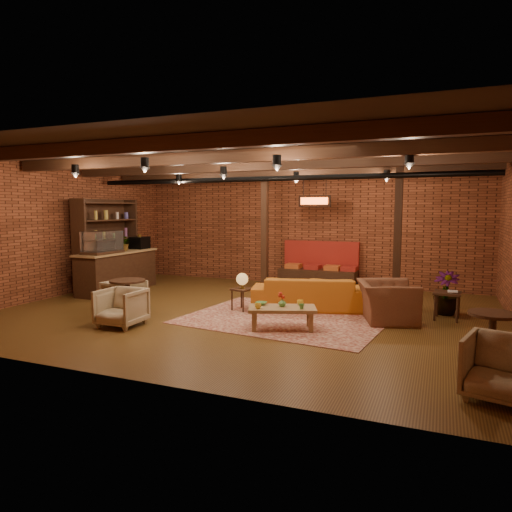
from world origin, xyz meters
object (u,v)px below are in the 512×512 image
at_px(armchair_far, 503,366).
at_px(coffee_table, 282,309).
at_px(armchair_a, 125,294).
at_px(armchair_b, 121,305).
at_px(plant_tall, 448,250).
at_px(sofa, 309,293).
at_px(round_table_right, 492,330).
at_px(armchair_right, 387,295).
at_px(side_table_book, 447,294).
at_px(side_table_lamp, 242,282).
at_px(round_table_left, 128,292).

bearing_deg(armchair_far, coffee_table, 164.34).
distance_m(armchair_a, armchair_b, 1.23).
height_order(armchair_a, plant_tall, plant_tall).
height_order(sofa, round_table_right, round_table_right).
xyz_separation_m(armchair_right, side_table_book, (1.06, 0.58, -0.00)).
relative_size(side_table_lamp, round_table_left, 1.09).
height_order(round_table_left, armchair_a, round_table_left).
distance_m(coffee_table, side_table_lamp, 1.72).
bearing_deg(side_table_book, armchair_far, -81.89).
relative_size(armchair_right, armchair_far, 1.47).
distance_m(side_table_lamp, armchair_b, 2.54).
height_order(armchair_a, armchair_b, armchair_b).
relative_size(side_table_book, plant_tall, 0.22).
bearing_deg(plant_tall, armchair_a, -160.02).
xyz_separation_m(round_table_left, round_table_right, (6.46, -0.49, -0.00)).
bearing_deg(armchair_right, round_table_left, 89.93).
relative_size(armchair_a, round_table_right, 0.98).
bearing_deg(armchair_a, plant_tall, -63.50).
distance_m(side_table_book, round_table_right, 2.66).
bearing_deg(sofa, armchair_right, 149.34).
xyz_separation_m(sofa, armchair_far, (3.27, -3.69, 0.05)).
distance_m(coffee_table, armchair_far, 3.80).
relative_size(side_table_lamp, armchair_right, 0.68).
bearing_deg(round_table_right, coffee_table, 167.99).
xyz_separation_m(armchair_a, round_table_right, (6.80, -0.81, 0.13)).
xyz_separation_m(coffee_table, armchair_a, (-3.52, 0.12, 0.00)).
xyz_separation_m(side_table_book, round_table_right, (0.55, -2.60, -0.01)).
height_order(armchair_b, side_table_book, armchair_b).
bearing_deg(round_table_left, side_table_lamp, 34.89).
xyz_separation_m(side_table_lamp, plant_tall, (3.98, 1.25, 0.71)).
bearing_deg(plant_tall, side_table_lamp, -162.58).
xyz_separation_m(coffee_table, armchair_b, (-2.80, -0.88, 0.02)).
relative_size(side_table_lamp, armchair_far, 1.00).
height_order(armchair_b, armchair_far, armchair_far).
relative_size(sofa, round_table_left, 3.27).
bearing_deg(armchair_a, armchair_right, -70.43).
distance_m(side_table_lamp, armchair_right, 2.95).
bearing_deg(armchair_a, side_table_lamp, -59.16).
xyz_separation_m(armchair_b, armchair_far, (6.08, -1.04, 0.02)).
height_order(round_table_left, round_table_right, round_table_right).
distance_m(round_table_left, armchair_b, 0.79).
xyz_separation_m(armchair_right, round_table_right, (1.61, -2.02, -0.02)).
height_order(coffee_table, round_table_left, round_table_left).
distance_m(armchair_right, armchair_far, 3.62).
bearing_deg(coffee_table, round_table_left, -176.34).
xyz_separation_m(armchair_b, plant_tall, (5.52, 3.26, 0.94)).
height_order(round_table_left, side_table_book, round_table_left).
height_order(side_table_book, round_table_right, round_table_right).
height_order(round_table_left, armchair_b, armchair_b).
distance_m(armchair_right, plant_tall, 1.69).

